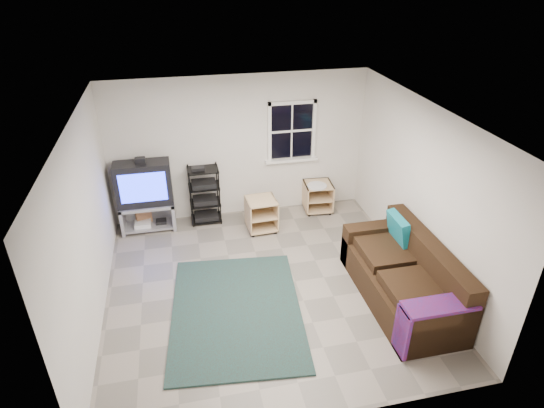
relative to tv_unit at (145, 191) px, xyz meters
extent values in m
plane|color=gray|center=(1.71, -2.04, -0.75)|extent=(4.60, 4.60, 0.00)
plane|color=white|center=(1.71, -2.04, 1.85)|extent=(4.60, 4.60, 0.00)
plane|color=silver|center=(1.71, 0.26, 0.55)|extent=(4.60, 0.00, 4.60)
plane|color=silver|center=(1.71, -4.34, 0.55)|extent=(4.60, 0.00, 4.60)
plane|color=silver|center=(-0.59, -2.04, 0.55)|extent=(0.00, 4.60, 4.60)
plane|color=silver|center=(4.01, -2.04, 0.55)|extent=(0.00, 4.60, 4.60)
cube|color=black|center=(2.66, 0.24, 0.80)|extent=(0.80, 0.01, 1.02)
cube|color=white|center=(2.66, 0.22, 1.32)|extent=(0.88, 0.06, 0.06)
cube|color=white|center=(2.66, 0.21, 0.25)|extent=(0.98, 0.14, 0.05)
cube|color=white|center=(2.25, 0.22, 0.80)|extent=(0.06, 0.06, 1.10)
cube|color=white|center=(3.07, 0.22, 0.80)|extent=(0.06, 0.06, 1.10)
cube|color=white|center=(2.66, 0.23, 0.80)|extent=(0.78, 0.04, 0.04)
cube|color=#9F9FA7|center=(0.00, -0.01, -0.27)|extent=(0.93, 0.47, 0.06)
cube|color=#9F9FA7|center=(-0.44, -0.01, -0.50)|extent=(0.06, 0.47, 0.51)
cube|color=#9F9FA7|center=(0.44, -0.01, -0.50)|extent=(0.06, 0.47, 0.51)
cube|color=#9F9FA7|center=(0.00, -0.01, -0.69)|extent=(0.82, 0.43, 0.04)
cube|color=#9F9FA7|center=(0.00, 0.21, -0.50)|extent=(0.93, 0.04, 0.51)
cube|color=silver|center=(-0.11, -0.04, -0.63)|extent=(0.28, 0.22, 0.07)
cube|color=black|center=(0.21, -0.01, -0.64)|extent=(0.19, 0.17, 0.06)
cube|color=black|center=(0.00, -0.01, 0.14)|extent=(0.93, 0.39, 0.77)
cube|color=#1C2DEC|center=(0.00, -0.21, 0.16)|extent=(0.77, 0.01, 0.52)
cube|color=black|center=(0.00, -0.01, 0.57)|extent=(0.17, 0.12, 0.09)
cylinder|color=black|center=(0.77, -0.14, -0.21)|extent=(0.02, 0.02, 1.08)
cylinder|color=black|center=(1.27, -0.14, -0.21)|extent=(0.02, 0.02, 1.08)
cylinder|color=black|center=(0.77, 0.22, -0.21)|extent=(0.02, 0.02, 1.08)
cylinder|color=black|center=(1.27, 0.22, -0.21)|extent=(0.02, 0.02, 1.08)
cube|color=black|center=(1.02, 0.04, -0.70)|extent=(0.54, 0.39, 0.02)
cube|color=black|center=(1.02, 0.04, -0.65)|extent=(0.42, 0.31, 0.09)
cube|color=black|center=(1.02, 0.04, -0.38)|extent=(0.54, 0.39, 0.02)
cube|color=black|center=(1.02, 0.04, -0.32)|extent=(0.42, 0.31, 0.09)
cube|color=black|center=(1.02, 0.04, -0.05)|extent=(0.54, 0.39, 0.02)
cube|color=black|center=(1.02, 0.04, 0.01)|extent=(0.42, 0.31, 0.09)
cube|color=black|center=(1.02, 0.04, 0.28)|extent=(0.54, 0.39, 0.02)
cube|color=tan|center=(1.96, -0.47, -0.17)|extent=(0.53, 0.53, 0.02)
cube|color=tan|center=(1.96, -0.47, -0.69)|extent=(0.53, 0.53, 0.02)
cube|color=tan|center=(1.71, -0.48, -0.43)|extent=(0.05, 0.51, 0.55)
cube|color=tan|center=(2.20, -0.46, -0.43)|extent=(0.05, 0.51, 0.55)
cube|color=tan|center=(1.94, -0.23, -0.43)|extent=(0.46, 0.05, 0.55)
cube|color=tan|center=(1.96, -0.47, -0.45)|extent=(0.49, 0.51, 0.02)
cylinder|color=black|center=(1.76, -0.68, -0.73)|extent=(0.05, 0.05, 0.05)
cylinder|color=black|center=(2.15, -0.26, -0.73)|extent=(0.05, 0.05, 0.05)
cube|color=tan|center=(3.14, -0.02, -0.20)|extent=(0.55, 0.55, 0.02)
cube|color=tan|center=(3.14, -0.02, -0.69)|extent=(0.55, 0.55, 0.02)
cube|color=tan|center=(2.90, 0.00, -0.44)|extent=(0.06, 0.51, 0.51)
cube|color=tan|center=(3.38, -0.04, -0.44)|extent=(0.06, 0.51, 0.51)
cube|color=tan|center=(3.16, 0.22, -0.44)|extent=(0.46, 0.06, 0.51)
cube|color=tan|center=(3.14, -0.02, -0.47)|extent=(0.50, 0.52, 0.02)
cylinder|color=black|center=(2.92, -0.20, -0.73)|extent=(0.05, 0.05, 0.05)
cylinder|color=black|center=(3.36, 0.17, -0.73)|extent=(0.05, 0.05, 0.05)
cylinder|color=silver|center=(3.08, -0.12, -0.18)|extent=(0.36, 0.36, 0.03)
cube|color=black|center=(3.50, -2.74, -0.53)|extent=(0.97, 2.16, 0.45)
cube|color=black|center=(3.85, -2.74, -0.07)|extent=(0.26, 2.16, 0.46)
cube|color=black|center=(3.50, -1.79, -0.42)|extent=(0.97, 0.26, 0.67)
cube|color=black|center=(3.50, -3.69, -0.42)|extent=(0.97, 0.26, 0.67)
cube|color=black|center=(3.41, -3.17, -0.23)|extent=(0.65, 0.78, 0.14)
cube|color=black|center=(3.41, -2.30, -0.23)|extent=(0.65, 0.78, 0.14)
cube|color=teal|center=(3.69, -2.14, 0.03)|extent=(0.22, 0.52, 0.45)
cube|color=#0D2694|center=(3.47, -3.69, -0.06)|extent=(0.89, 0.32, 0.04)
cube|color=#0D2694|center=(3.03, -3.69, -0.40)|extent=(0.04, 0.32, 0.63)
cube|color=black|center=(1.20, -2.51, -0.74)|extent=(1.99, 2.58, 0.03)
cube|color=#926341|center=(-0.10, 0.12, -0.56)|extent=(0.30, 0.23, 0.38)
camera|label=1|loc=(0.65, -7.28, 3.56)|focal=30.00mm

